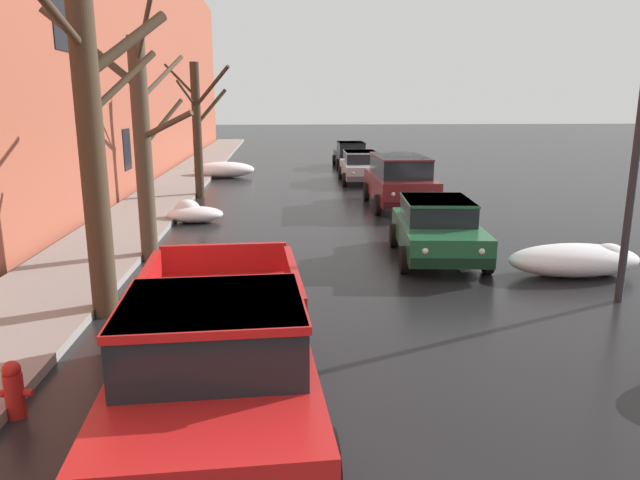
# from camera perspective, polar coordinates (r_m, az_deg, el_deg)

# --- Properties ---
(left_sidewalk_slab) EXTENTS (2.48, 80.00, 0.15)m
(left_sidewalk_slab) POSITION_cam_1_polar(r_m,az_deg,el_deg) (18.76, -17.78, 1.66)
(left_sidewalk_slab) COLOR gray
(left_sidewalk_slab) RESTS_ON ground
(brick_townhouse_facade) EXTENTS (0.63, 80.00, 11.85)m
(brick_townhouse_facade) POSITION_cam_1_polar(r_m,az_deg,el_deg) (19.04, -24.47, 19.02)
(brick_townhouse_facade) COLOR #9E4C38
(brick_townhouse_facade) RESTS_ON ground
(snow_bank_near_corner_left) EXTENTS (1.73, 1.03, 0.68)m
(snow_bank_near_corner_left) POSITION_cam_1_polar(r_m,az_deg,el_deg) (18.68, -12.28, 2.57)
(snow_bank_near_corner_left) COLOR white
(snow_bank_near_corner_left) RESTS_ON ground
(snow_bank_mid_block_left) EXTENTS (3.00, 1.43, 0.77)m
(snow_bank_mid_block_left) POSITION_cam_1_polar(r_m,az_deg,el_deg) (29.57, -9.41, 6.74)
(snow_bank_mid_block_left) COLOR white
(snow_bank_mid_block_left) RESTS_ON ground
(snow_bank_near_corner_right) EXTENTS (2.85, 1.25, 0.70)m
(snow_bank_near_corner_right) POSITION_cam_1_polar(r_m,az_deg,el_deg) (13.72, 23.63, -1.80)
(snow_bank_near_corner_right) COLOR white
(snow_bank_near_corner_right) RESTS_ON ground
(bare_tree_second_along_sidewalk) EXTENTS (1.39, 2.85, 7.21)m
(bare_tree_second_along_sidewalk) POSITION_cam_1_polar(r_m,az_deg,el_deg) (10.45, -21.49, 12.59)
(bare_tree_second_along_sidewalk) COLOR #423323
(bare_tree_second_along_sidewalk) RESTS_ON ground
(bare_tree_mid_block) EXTENTS (3.08, 3.67, 5.95)m
(bare_tree_mid_block) POSITION_cam_1_polar(r_m,az_deg,el_deg) (14.04, -17.01, 9.37)
(bare_tree_mid_block) COLOR #4C3D2D
(bare_tree_mid_block) RESTS_ON ground
(bare_tree_far_down_block) EXTENTS (2.52, 2.27, 5.11)m
(bare_tree_far_down_block) POSITION_cam_1_polar(r_m,az_deg,el_deg) (23.21, -11.76, 10.82)
(bare_tree_far_down_block) COLOR #382B1E
(bare_tree_far_down_block) RESTS_ON ground
(pickup_truck_red_approaching_near_lane) EXTENTS (2.44, 5.16, 1.76)m
(pickup_truck_red_approaching_near_lane) POSITION_cam_1_polar(r_m,az_deg,el_deg) (6.72, -9.89, -11.23)
(pickup_truck_red_approaching_near_lane) COLOR red
(pickup_truck_red_approaching_near_lane) RESTS_ON ground
(sedan_green_parked_kerbside_close) EXTENTS (2.28, 4.06, 1.42)m
(sedan_green_parked_kerbside_close) POSITION_cam_1_polar(r_m,az_deg,el_deg) (14.14, 11.33, 1.20)
(sedan_green_parked_kerbside_close) COLOR #1E5633
(sedan_green_parked_kerbside_close) RESTS_ON ground
(suv_maroon_parked_kerbside_mid) EXTENTS (2.21, 4.80, 1.82)m
(suv_maroon_parked_kerbside_mid) POSITION_cam_1_polar(r_m,az_deg,el_deg) (21.01, 7.73, 5.89)
(suv_maroon_parked_kerbside_mid) COLOR maroon
(suv_maroon_parked_kerbside_mid) RESTS_ON ground
(sedan_silver_parked_far_down_block) EXTENTS (1.98, 4.40, 1.42)m
(sedan_silver_parked_far_down_block) POSITION_cam_1_polar(r_m,az_deg,el_deg) (27.55, 3.96, 7.21)
(sedan_silver_parked_far_down_block) COLOR #B7B7BC
(sedan_silver_parked_far_down_block) RESTS_ON ground
(sedan_black_queued_behind_truck) EXTENTS (1.94, 4.21, 1.42)m
(sedan_black_queued_behind_truck) POSITION_cam_1_polar(r_m,az_deg,el_deg) (33.97, 3.02, 8.36)
(sedan_black_queued_behind_truck) COLOR black
(sedan_black_queued_behind_truck) RESTS_ON ground
(fire_hydrant) EXTENTS (0.42, 0.22, 0.71)m
(fire_hydrant) POSITION_cam_1_polar(r_m,az_deg,el_deg) (7.97, -27.63, -12.72)
(fire_hydrant) COLOR #B21E19
(fire_hydrant) RESTS_ON ground
(street_lamp_post) EXTENTS (0.44, 0.24, 5.57)m
(street_lamp_post) POSITION_cam_1_polar(r_m,az_deg,el_deg) (11.86, 28.59, 9.23)
(street_lamp_post) COLOR #28282D
(street_lamp_post) RESTS_ON ground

